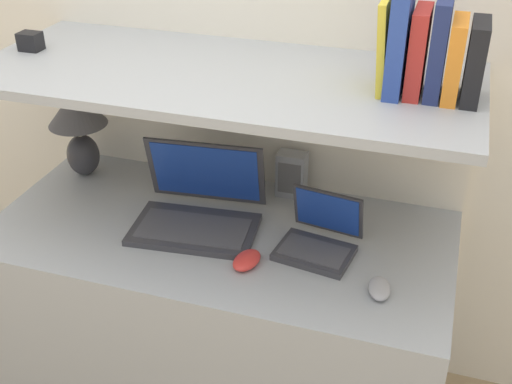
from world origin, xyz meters
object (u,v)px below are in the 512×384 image
Objects in this scene: table_lamp at (78,121)px; computer_mouse at (247,260)px; router_box at (292,174)px; laptop_large at (198,209)px; book_black at (475,62)px; book_red at (418,52)px; laptop_small at (319,239)px; book_navy at (439,49)px; book_orange at (455,60)px; shelf_gadget at (30,41)px; second_mouse at (379,288)px; book_yellow at (384,46)px; book_blue at (399,43)px.

table_lamp reaches higher than computer_mouse.
computer_mouse is 0.76× the size of router_box.
laptop_large is 2.05× the size of book_black.
book_black is (1.26, -0.13, 0.39)m from table_lamp.
book_red is (0.39, 0.21, 0.59)m from computer_mouse.
laptop_large is 3.42× the size of computer_mouse.
computer_mouse is (-0.18, -0.14, -0.02)m from laptop_small.
book_navy is at bearing -26.56° from router_box.
book_orange reaches higher than table_lamp.
laptop_small is 0.64m from book_orange.
book_black is 0.99× the size of book_orange.
book_red is at bearing 0.00° from shelf_gadget.
router_box is (-0.16, 0.29, 0.04)m from laptop_small.
router_box is at bearing 157.70° from book_black.
laptop_small is at bearing -4.67° from shelf_gadget.
book_orange is at bearing 0.00° from book_navy.
router_box is (0.02, 0.42, 0.06)m from computer_mouse.
laptop_small is 0.25m from second_mouse.
laptop_large is 1.66× the size of book_navy.
book_yellow reaches higher than book_red.
table_lamp is 1.35× the size of book_yellow.
computer_mouse is (0.21, -0.16, -0.04)m from laptop_large.
table_lamp is 2.94× the size of second_mouse.
shelf_gadget reaches higher than computer_mouse.
book_navy is (-0.04, -0.00, 0.02)m from book_orange.
table_lamp is 2.05× the size of router_box.
computer_mouse is at bearing -24.98° from table_lamp.
laptop_small is at bearing 37.12° from computer_mouse.
shelf_gadget is at bearing -107.40° from table_lamp.
router_box is 0.78× the size of book_black.
computer_mouse is at bearing -36.62° from laptop_large.
book_black is 3.05× the size of shelf_gadget.
book_blue is (-0.04, 0.22, 0.61)m from second_mouse.
laptop_small is at bearing -3.24° from laptop_large.
book_red is at bearing -0.00° from book_yellow.
laptop_small is 2.23× the size of second_mouse.
table_lamp is at bearing 162.49° from second_mouse.
laptop_large is at bearing -175.47° from book_orange.
book_black is at bearing -5.69° from table_lamp.
computer_mouse is at bearing -92.50° from router_box.
book_black reaches higher than shelf_gadget.
second_mouse is 0.57m from router_box.
shelf_gadget is at bearing -180.00° from book_black.
book_black reaches higher than table_lamp.
shelf_gadget reaches higher than router_box.
shelf_gadget is (-0.77, 0.21, 0.51)m from computer_mouse.
router_box is 0.66× the size of book_yellow.
book_yellow is (-0.09, 0.00, 0.01)m from book_red.
table_lamp is 1.24m from book_navy.
book_orange is at bearing 14.40° from laptop_small.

